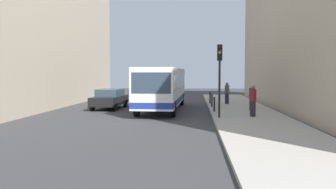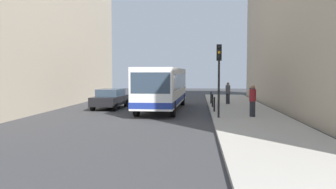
# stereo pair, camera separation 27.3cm
# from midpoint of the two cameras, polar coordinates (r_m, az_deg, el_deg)

# --- Properties ---
(ground_plane) EXTENTS (80.00, 80.00, 0.00)m
(ground_plane) POSITION_cam_midpoint_polar(r_m,az_deg,el_deg) (21.49, -1.77, -3.57)
(ground_plane) COLOR #38383A
(sidewalk) EXTENTS (4.40, 40.00, 0.15)m
(sidewalk) POSITION_cam_midpoint_polar(r_m,az_deg,el_deg) (21.59, 12.65, -3.42)
(sidewalk) COLOR #ADA89E
(sidewalk) RESTS_ON ground
(building_right) EXTENTS (7.00, 32.00, 12.39)m
(building_right) POSITION_cam_midpoint_polar(r_m,az_deg,el_deg) (27.07, 24.68, 10.71)
(building_right) COLOR #B2A38C
(building_right) RESTS_ON ground
(bus) EXTENTS (2.84, 11.09, 3.00)m
(bus) POSITION_cam_midpoint_polar(r_m,az_deg,el_deg) (25.08, -1.15, 1.40)
(bus) COLOR white
(bus) RESTS_ON ground
(car_beside_bus) EXTENTS (2.04, 4.48, 1.48)m
(car_beside_bus) POSITION_cam_midpoint_polar(r_m,az_deg,el_deg) (26.30, -9.83, -0.61)
(car_beside_bus) COLOR black
(car_beside_bus) RESTS_ON ground
(traffic_light) EXTENTS (0.28, 0.33, 4.10)m
(traffic_light) POSITION_cam_midpoint_polar(r_m,az_deg,el_deg) (19.67, 8.08, 4.52)
(traffic_light) COLOR black
(traffic_light) RESTS_ON sidewalk
(bollard_near) EXTENTS (0.11, 0.11, 0.95)m
(bollard_near) POSITION_cam_midpoint_polar(r_m,az_deg,el_deg) (22.86, 7.27, -1.60)
(bollard_near) COLOR black
(bollard_near) RESTS_ON sidewalk
(bollard_mid) EXTENTS (0.11, 0.11, 0.95)m
(bollard_mid) POSITION_cam_midpoint_polar(r_m,az_deg,el_deg) (25.96, 6.93, -0.99)
(bollard_mid) COLOR black
(bollard_mid) RESTS_ON sidewalk
(bollard_far) EXTENTS (0.11, 0.11, 0.95)m
(bollard_far) POSITION_cam_midpoint_polar(r_m,az_deg,el_deg) (29.06, 6.65, -0.52)
(bollard_far) COLOR black
(bollard_far) RESTS_ON sidewalk
(pedestrian_near_signal) EXTENTS (0.38, 0.38, 1.81)m
(pedestrian_near_signal) POSITION_cam_midpoint_polar(r_m,az_deg,el_deg) (20.59, 13.41, -1.01)
(pedestrian_near_signal) COLOR #26262D
(pedestrian_near_signal) RESTS_ON sidewalk
(pedestrian_mid_sidewalk) EXTENTS (0.38, 0.38, 1.75)m
(pedestrian_mid_sidewalk) POSITION_cam_midpoint_polar(r_m,az_deg,el_deg) (24.07, 13.28, -0.46)
(pedestrian_mid_sidewalk) COLOR #26262D
(pedestrian_mid_sidewalk) RESTS_ON sidewalk
(pedestrian_far_sidewalk) EXTENTS (0.38, 0.38, 1.76)m
(pedestrian_far_sidewalk) POSITION_cam_midpoint_polar(r_m,az_deg,el_deg) (28.79, 9.39, 0.24)
(pedestrian_far_sidewalk) COLOR #26262D
(pedestrian_far_sidewalk) RESTS_ON sidewalk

